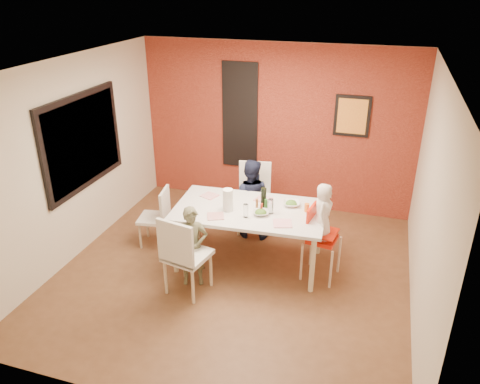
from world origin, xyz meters
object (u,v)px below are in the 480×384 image
(chair_far, at_px, (254,193))
(wine_bottle, at_px, (264,198))
(dining_table, at_px, (250,214))
(paper_towel_roll, at_px, (228,200))
(chair_near, at_px, (183,253))
(chair_left, at_px, (158,214))
(child_near, at_px, (192,247))
(high_chair, at_px, (319,236))
(child_far, at_px, (250,198))
(toddler, at_px, (323,211))

(chair_far, relative_size, wine_bottle, 3.80)
(dining_table, height_order, paper_towel_roll, paper_towel_roll)
(dining_table, relative_size, chair_near, 1.91)
(dining_table, relative_size, chair_left, 2.32)
(paper_towel_roll, bearing_deg, child_near, -117.89)
(child_near, relative_size, wine_bottle, 3.86)
(high_chair, xyz_separation_m, child_far, (-1.13, 0.76, 0.01))
(chair_left, distance_m, toddler, 2.39)
(child_far, height_order, paper_towel_roll, child_far)
(child_far, distance_m, wine_bottle, 0.80)
(chair_left, distance_m, paper_towel_roll, 1.24)
(child_far, height_order, toddler, toddler)
(chair_left, bearing_deg, chair_far, 117.72)
(chair_near, height_order, child_far, child_far)
(child_far, bearing_deg, paper_towel_roll, 81.87)
(chair_far, distance_m, high_chair, 1.53)
(dining_table, xyz_separation_m, paper_towel_roll, (-0.26, -0.12, 0.22))
(chair_far, bearing_deg, dining_table, -87.08)
(dining_table, height_order, child_far, child_far)
(high_chair, xyz_separation_m, wine_bottle, (-0.77, 0.14, 0.36))
(chair_far, relative_size, toddler, 1.44)
(chair_near, relative_size, child_far, 0.87)
(chair_left, bearing_deg, high_chair, 77.49)
(chair_far, xyz_separation_m, wine_bottle, (0.37, -0.87, 0.37))
(high_chair, relative_size, child_far, 0.81)
(toddler, bearing_deg, chair_near, 122.47)
(high_chair, height_order, toddler, toddler)
(high_chair, relative_size, child_near, 0.93)
(dining_table, bearing_deg, child_near, -129.27)
(chair_near, bearing_deg, paper_towel_roll, -99.75)
(chair_near, bearing_deg, chair_left, -39.21)
(chair_near, distance_m, chair_left, 1.30)
(chair_near, xyz_separation_m, toddler, (1.52, 0.88, 0.36))
(child_far, bearing_deg, high_chair, 142.06)
(toddler, height_order, wine_bottle, toddler)
(chair_near, relative_size, high_chair, 1.07)
(child_far, bearing_deg, wine_bottle, 115.86)
(dining_table, relative_size, wine_bottle, 7.34)
(chair_near, height_order, wine_bottle, wine_bottle)
(chair_left, xyz_separation_m, child_far, (1.19, 0.65, 0.12))
(chair_left, bearing_deg, chair_near, 29.71)
(chair_far, distance_m, child_near, 1.68)
(high_chair, distance_m, paper_towel_roll, 1.25)
(chair_far, xyz_separation_m, paper_towel_roll, (-0.04, -1.10, 0.38))
(chair_near, bearing_deg, child_near, -82.92)
(child_near, xyz_separation_m, paper_towel_roll, (0.29, 0.54, 0.44))
(chair_far, height_order, paper_towel_roll, paper_towel_roll)
(high_chair, xyz_separation_m, toddler, (0.03, -0.01, 0.35))
(high_chair, distance_m, toddler, 0.36)
(chair_left, distance_m, child_near, 1.12)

